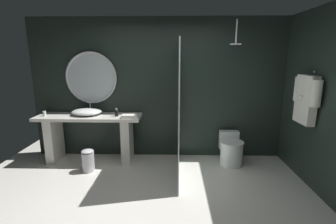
{
  "coord_description": "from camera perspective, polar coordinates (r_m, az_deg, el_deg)",
  "views": [
    {
      "loc": [
        0.28,
        -2.73,
        1.92
      ],
      "look_at": [
        0.18,
        0.74,
        1.12
      ],
      "focal_mm": 26.4,
      "sensor_mm": 36.0,
      "label": 1
    }
  ],
  "objects": [
    {
      "name": "folded_hand_towel",
      "position": [
        4.31,
        -8.78,
        -1.02
      ],
      "size": [
        0.28,
        0.16,
        0.06
      ],
      "primitive_type": "cube",
      "rotation": [
        0.0,
        0.0,
        0.03
      ],
      "color": "silver",
      "rests_on": "vanity_counter"
    },
    {
      "name": "round_wall_mirror",
      "position": [
        4.82,
        -17.33,
        7.57
      ],
      "size": [
        0.96,
        0.04,
        0.96
      ],
      "color": "silver"
    },
    {
      "name": "tumbler_cup",
      "position": [
        4.93,
        -26.64,
        -0.32
      ],
      "size": [
        0.06,
        0.06,
        0.09
      ],
      "primitive_type": "cylinder",
      "color": "silver",
      "rests_on": "vanity_counter"
    },
    {
      "name": "shower_glass_panel",
      "position": [
        3.93,
        2.37,
        0.48
      ],
      "size": [
        0.02,
        1.49,
        2.15
      ],
      "primitive_type": "cube",
      "color": "silver",
      "rests_on": "ground_plane"
    },
    {
      "name": "hanging_bathrobe",
      "position": [
        4.15,
        29.28,
        2.98
      ],
      "size": [
        0.2,
        0.62,
        0.78
      ],
      "color": "silver"
    },
    {
      "name": "side_wall_right",
      "position": [
        4.11,
        31.82,
        2.29
      ],
      "size": [
        0.1,
        2.47,
        2.6
      ],
      "primitive_type": "cube",
      "color": "#1E2823",
      "rests_on": "ground_plane"
    },
    {
      "name": "vanity_counter",
      "position": [
        4.76,
        -17.53,
        -4.49
      ],
      "size": [
        1.87,
        0.55,
        0.86
      ],
      "color": "silver",
      "rests_on": "ground_plane"
    },
    {
      "name": "ground_plane",
      "position": [
        3.35,
        -3.77,
        -22.07
      ],
      "size": [
        5.76,
        5.76,
        0.0
      ],
      "primitive_type": "plane",
      "color": "silver"
    },
    {
      "name": "waste_bin",
      "position": [
        4.45,
        -17.97,
        -10.57
      ],
      "size": [
        0.21,
        0.21,
        0.39
      ],
      "color": "silver",
      "rests_on": "ground_plane"
    },
    {
      "name": "back_wall_panel",
      "position": [
        4.68,
        -1.89,
        5.28
      ],
      "size": [
        4.8,
        0.1,
        2.6
      ],
      "primitive_type": "cube",
      "color": "#1E2823",
      "rests_on": "ground_plane"
    },
    {
      "name": "vessel_sink",
      "position": [
        4.72,
        -18.26,
        0.05
      ],
      "size": [
        0.54,
        0.44,
        0.22
      ],
      "color": "white",
      "rests_on": "vanity_counter"
    },
    {
      "name": "soap_dispenser",
      "position": [
        4.49,
        -11.8,
        -0.18
      ],
      "size": [
        0.06,
        0.06,
        0.14
      ],
      "color": "black",
      "rests_on": "vanity_counter"
    },
    {
      "name": "rain_shower_head",
      "position": [
        4.41,
        15.39,
        15.51
      ],
      "size": [
        0.18,
        0.18,
        0.41
      ],
      "color": "silver"
    },
    {
      "name": "toilet",
      "position": [
        4.65,
        14.32,
        -8.52
      ],
      "size": [
        0.41,
        0.57,
        0.55
      ],
      "color": "white",
      "rests_on": "ground_plane"
    }
  ]
}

